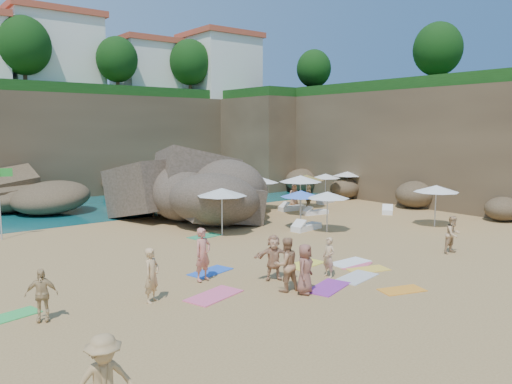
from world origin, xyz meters
TOP-DOWN VIEW (x-y plane):
  - ground at (0.00, 0.00)m, footprint 120.00×120.00m
  - seawater at (0.00, 30.00)m, footprint 120.00×120.00m
  - cliff_back at (2.00, 25.00)m, footprint 44.00×8.00m
  - cliff_right at (19.00, 8.00)m, footprint 8.00×30.00m
  - cliff_corner at (17.00, 20.00)m, footprint 10.00×12.00m
  - clifftop_buildings at (2.96, 25.79)m, footprint 28.48×9.48m
  - clifftop_trees at (4.78, 19.52)m, footprint 35.60×23.82m
  - rock_outcrop at (-0.07, 7.53)m, footprint 11.19×10.03m
  - flag_pole at (-9.14, 8.63)m, footprint 0.68×0.20m
  - parasol_0 at (1.57, 9.89)m, footprint 2.26×2.26m
  - parasol_1 at (1.98, 4.93)m, footprint 2.27×2.27m
  - parasol_2 at (6.34, 7.89)m, footprint 2.26×2.26m
  - parasol_3 at (6.78, 4.66)m, footprint 2.62×2.62m
  - parasol_4 at (14.81, 7.96)m, footprint 2.19×2.19m
  - parasol_5 at (-0.32, 2.80)m, footprint 2.54×2.54m
  - parasol_6 at (9.08, 6.50)m, footprint 2.38×2.38m
  - parasol_7 at (12.42, 7.95)m, footprint 2.15×2.15m
  - parasol_9 at (4.42, 0.12)m, footprint 2.24×2.24m
  - parasol_10 at (3.86, 1.50)m, footprint 2.20×2.20m
  - parasol_11 at (10.10, -2.54)m, footprint 2.42×2.42m
  - lounger_0 at (7.65, 6.33)m, footprint 1.91×0.83m
  - lounger_1 at (4.35, 7.24)m, footprint 2.02×1.09m
  - lounger_2 at (11.65, 7.17)m, footprint 1.91×1.13m
  - lounger_3 at (3.98, 1.18)m, footprint 2.01×0.96m
  - lounger_4 at (7.74, 4.29)m, footprint 1.73×0.81m
  - lounger_5 at (11.81, 1.88)m, footprint 1.92×1.63m
  - towel_1 at (-5.69, -4.60)m, footprint 2.10×1.44m
  - towel_2 at (-0.46, -7.99)m, footprint 1.66×1.18m
  - towel_3 at (-11.22, -2.46)m, footprint 1.61×1.05m
  - towel_4 at (0.59, -5.72)m, footprint 1.71×1.18m
  - towel_5 at (0.79, -4.62)m, footprint 1.74×0.88m
  - towel_6 at (-2.19, -6.28)m, footprint 1.99×1.42m
  - towel_8 at (-4.31, -2.26)m, footprint 1.85×1.24m
  - towel_9 at (0.67, -5.12)m, footprint 1.67×1.24m
  - towel_11 at (-1.16, 3.12)m, footprint 1.78×1.09m
  - towel_12 at (-0.80, -3.70)m, footprint 1.77×1.07m
  - towel_13 at (-0.56, -6.12)m, footprint 1.91×1.22m
  - person_stand_0 at (-7.49, -3.86)m, footprint 0.75×0.67m
  - person_stand_1 at (-3.54, -5.64)m, footprint 0.99×0.84m
  - person_stand_2 at (1.73, 10.11)m, footprint 1.04×0.84m
  - person_stand_3 at (8.33, 5.49)m, footprint 0.71×1.07m
  - person_stand_4 at (9.02, 7.65)m, footprint 0.77×0.84m
  - person_stand_5 at (-0.49, 9.62)m, footprint 1.54×0.67m
  - person_stand_6 at (-1.29, -5.43)m, footprint 0.36×0.54m
  - person_lie_1 at (-10.62, -3.40)m, footprint 1.40×1.70m
  - person_lie_2 at (-3.25, -6.24)m, footprint 1.45×1.80m
  - person_lie_3 at (-3.08, -4.48)m, footprint 2.05×2.10m
  - person_lie_4 at (-5.13, -3.05)m, footprint 1.06×1.97m
  - person_lie_5 at (5.43, -6.33)m, footprint 0.96×1.68m

SIDE VIEW (x-z plane):
  - ground at x=0.00m, z-range 0.00..0.00m
  - rock_outcrop at x=-0.07m, z-range -1.84..1.84m
  - seawater at x=0.00m, z-range 0.00..0.00m
  - towel_3 at x=-11.22m, z-range 0.00..0.03m
  - towel_2 at x=-0.46m, z-range 0.00..0.03m
  - towel_9 at x=0.67m, z-range 0.00..0.03m
  - towel_4 at x=0.59m, z-range 0.00..0.03m
  - towel_11 at x=-1.16m, z-range 0.00..0.03m
  - towel_12 at x=-0.80m, z-range 0.00..0.03m
  - towel_8 at x=-4.31m, z-range 0.00..0.03m
  - towel_5 at x=0.79m, z-range 0.00..0.03m
  - towel_13 at x=-0.56m, z-range 0.00..0.03m
  - towel_6 at x=-2.19m, z-range 0.00..0.03m
  - towel_1 at x=-5.69m, z-range 0.00..0.03m
  - lounger_4 at x=7.74m, z-range 0.00..0.26m
  - lounger_2 at x=11.65m, z-range 0.00..0.28m
  - lounger_0 at x=7.65m, z-range 0.00..0.29m
  - lounger_5 at x=11.81m, z-range 0.00..0.30m
  - lounger_1 at x=4.35m, z-range 0.00..0.30m
  - lounger_3 at x=3.98m, z-range 0.00..0.30m
  - person_lie_1 at x=-10.62m, z-range 0.00..0.36m
  - person_lie_3 at x=-3.08m, z-range 0.00..0.43m
  - person_lie_2 at x=-3.25m, z-range 0.00..0.43m
  - person_lie_4 at x=-5.13m, z-range 0.00..0.45m
  - person_lie_5 at x=5.43m, z-range 0.00..0.60m
  - person_stand_6 at x=-1.29m, z-range 0.00..1.46m
  - person_stand_2 at x=1.73m, z-range 0.00..1.50m
  - person_stand_4 at x=9.02m, z-range 0.00..1.52m
  - person_stand_5 at x=-0.49m, z-range 0.00..1.61m
  - person_stand_3 at x=8.33m, z-range 0.00..1.69m
  - person_stand_0 at x=-7.49m, z-range 0.00..1.71m
  - person_stand_1 at x=-3.54m, z-range 0.00..1.81m
  - parasol_7 at x=12.42m, z-range 0.85..2.88m
  - parasol_4 at x=14.81m, z-range 0.86..2.93m
  - parasol_10 at x=3.86m, z-range 0.87..2.96m
  - parasol_9 at x=4.42m, z-range 0.89..3.01m
  - parasol_2 at x=6.34m, z-range 0.89..3.03m
  - parasol_0 at x=1.57m, z-range 0.89..3.03m
  - parasol_1 at x=1.98m, z-range 0.90..3.05m
  - parasol_6 at x=9.08m, z-range 0.94..3.19m
  - parasol_11 at x=10.10m, z-range 0.95..3.24m
  - parasol_5 at x=-0.32m, z-range 1.00..3.41m
  - flag_pole at x=-9.14m, z-range 0.49..4.02m
  - parasol_3 at x=6.78m, z-range 1.04..3.52m
  - cliff_back at x=2.00m, z-range 0.00..8.00m
  - cliff_right at x=19.00m, z-range 0.00..8.00m
  - cliff_corner at x=17.00m, z-range 0.00..8.00m
  - clifftop_buildings at x=2.96m, z-range 7.74..14.74m
  - clifftop_trees at x=4.78m, z-range 9.06..13.46m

